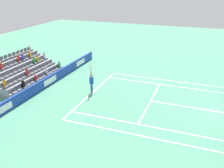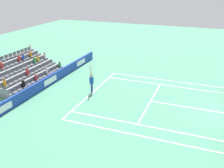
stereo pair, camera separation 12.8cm
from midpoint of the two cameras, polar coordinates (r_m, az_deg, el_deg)
The scene contains 12 objects.
line_baseline at distance 24.04m, azimuth -4.40°, elevation -1.76°, with size 10.97×0.10×0.01m, color white.
line_service at distance 22.44m, azimuth 8.44°, elevation -3.77°, with size 8.23×0.10×0.01m, color white.
line_centre_service at distance 22.09m, azimuth 16.57°, elevation -4.95°, with size 0.10×6.40×0.01m, color white.
line_singles_sideline_left at distance 18.81m, azimuth 6.96°, elevation -9.14°, with size 0.10×11.89×0.01m, color white.
line_singles_sideline_right at distance 26.08m, azimuth 11.45°, elevation -0.19°, with size 0.10×11.89×0.01m, color white.
line_doubles_sideline_left at distance 17.69m, azimuth 5.83°, elevation -11.32°, with size 0.10×11.89×0.01m, color white.
line_doubles_sideline_right at distance 27.34m, azimuth 11.96°, elevation 0.83°, with size 0.10×11.89×0.01m, color white.
line_centre_mark at distance 24.00m, azimuth -4.18°, elevation -1.80°, with size 0.10×0.20×0.01m, color white.
sponsor_barrier at distance 26.11m, azimuth -13.92°, elevation 0.78°, with size 19.56×0.22×0.99m.
tennis_player at distance 23.60m, azimuth -4.74°, elevation 0.36°, with size 0.54×0.42×2.85m.
stadium_stand at distance 28.11m, azimuth -20.01°, elevation 2.31°, with size 8.06×4.75×3.00m.
loose_tennis_ball at distance 20.59m, azimuth 18.86°, elevation -7.24°, with size 0.07×0.07×0.07m, color #D1E533.
Camera 1 is at (19.84, -2.44, 9.73)m, focal length 41.02 mm.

